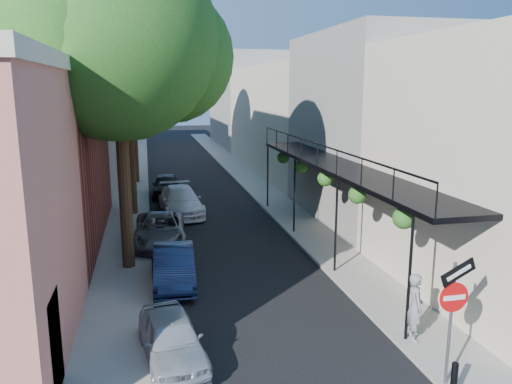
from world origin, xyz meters
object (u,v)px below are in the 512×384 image
sign_post (453,302)px  bollard (454,381)px  parked_car_a (172,339)px  pedestrian (415,307)px  parked_car_c (160,230)px  parked_car_d (181,201)px  parked_car_b (174,266)px  oak_near (131,44)px  oak_mid (135,75)px  oak_far (137,60)px  parked_car_e (166,185)px

sign_post → bollard: (-0.16, -0.47, -1.52)m
parked_car_a → pedestrian: pedestrian is taller
parked_car_c → parked_car_d: parked_car_d is taller
bollard → parked_car_a: size_ratio=0.24×
parked_car_b → oak_near: bearing=121.1°
bollard → oak_near: 13.78m
parked_car_a → parked_car_d: (1.20, 14.25, 0.13)m
oak_near → oak_mid: oak_near is taller
oak_mid → parked_car_a: oak_mid is taller
parked_car_b → pedestrian: 7.86m
oak_near → sign_post: bearing=-54.9°
sign_post → parked_car_a: 6.43m
oak_near → parked_car_a: (0.77, -6.82, -7.31)m
oak_far → pedestrian: (6.83, -24.34, -7.25)m
sign_post → parked_car_c: bearing=116.1°
parked_car_e → pedestrian: size_ratio=2.19×
bollard → parked_car_d: parked_car_d is taller
oak_near → pedestrian: size_ratio=6.44×
bollard → oak_far: bearing=103.4°
oak_near → oak_far: 17.01m
oak_mid → pedestrian: size_ratio=5.75×
oak_mid → oak_far: (0.06, 9.04, 1.20)m
oak_far → parked_car_d: size_ratio=2.47×
parked_car_d → oak_far: bearing=97.5°
parked_car_c → oak_near: bearing=-104.7°
oak_far → parked_car_e: size_ratio=3.06×
parked_car_e → oak_mid: bearing=-105.7°
parked_car_d → parked_car_c: bearing=-107.6°
oak_near → parked_car_e: oak_near is taller
bollard → oak_near: size_ratio=0.07×
bollard → parked_car_e: parked_car_e is taller
oak_far → parked_car_d: (1.95, -9.58, -7.56)m
parked_car_b → parked_car_d: 9.45m
parked_car_b → parked_car_e: parked_car_e is taller
oak_near → oak_mid: bearing=90.4°
oak_near → oak_mid: (-0.05, 7.97, -0.82)m
sign_post → parked_car_c: size_ratio=0.66×
oak_far → parked_car_e: 9.15m
bollard → parked_car_c: (-5.60, 12.23, 0.11)m
parked_car_e → pedestrian: (5.45, -19.42, 0.34)m
parked_car_b → parked_car_c: size_ratio=0.84×
oak_far → parked_car_c: size_ratio=2.64×
oak_mid → parked_car_c: bearing=-81.5°
oak_mid → bollard: bearing=-70.1°
oak_far → bollard: bearing=-76.6°
sign_post → parked_car_b: sign_post is taller
oak_near → pedestrian: 12.15m
bollard → pedestrian: pedestrian is taller
parked_car_b → parked_car_e: size_ratio=0.97×
oak_near → parked_car_e: size_ratio=2.93×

